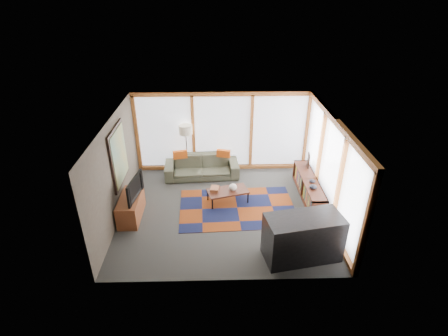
{
  "coord_description": "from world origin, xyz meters",
  "views": [
    {
      "loc": [
        -0.21,
        -7.81,
        5.5
      ],
      "look_at": [
        0.0,
        0.4,
        1.1
      ],
      "focal_mm": 28.0,
      "sensor_mm": 36.0,
      "label": 1
    }
  ],
  "objects_px": {
    "coffee_table": "(228,196)",
    "bar_counter": "(303,238)",
    "sofa": "(202,167)",
    "bookshelf": "(309,188)",
    "tv_console": "(131,207)",
    "television": "(131,188)",
    "floor_lamp": "(187,150)"
  },
  "relations": [
    {
      "from": "coffee_table",
      "to": "tv_console",
      "type": "relative_size",
      "value": 0.91
    },
    {
      "from": "sofa",
      "to": "bookshelf",
      "type": "distance_m",
      "value": 3.35
    },
    {
      "from": "coffee_table",
      "to": "bookshelf",
      "type": "height_order",
      "value": "bookshelf"
    },
    {
      "from": "floor_lamp",
      "to": "bookshelf",
      "type": "distance_m",
      "value": 3.9
    },
    {
      "from": "floor_lamp",
      "to": "coffee_table",
      "type": "relative_size",
      "value": 1.48
    },
    {
      "from": "television",
      "to": "sofa",
      "type": "bearing_deg",
      "value": -29.25
    },
    {
      "from": "tv_console",
      "to": "coffee_table",
      "type": "bearing_deg",
      "value": 14.42
    },
    {
      "from": "sofa",
      "to": "tv_console",
      "type": "xyz_separation_m",
      "value": [
        -1.78,
        -2.15,
        -0.03
      ]
    },
    {
      "from": "sofa",
      "to": "bookshelf",
      "type": "xyz_separation_m",
      "value": [
        3.09,
        -1.28,
        -0.04
      ]
    },
    {
      "from": "sofa",
      "to": "floor_lamp",
      "type": "relative_size",
      "value": 1.4
    },
    {
      "from": "sofa",
      "to": "tv_console",
      "type": "height_order",
      "value": "sofa"
    },
    {
      "from": "tv_console",
      "to": "bar_counter",
      "type": "bearing_deg",
      "value": -21.17
    },
    {
      "from": "floor_lamp",
      "to": "coffee_table",
      "type": "distance_m",
      "value": 2.21
    },
    {
      "from": "sofa",
      "to": "bar_counter",
      "type": "bearing_deg",
      "value": -61.45
    },
    {
      "from": "bookshelf",
      "to": "bar_counter",
      "type": "relative_size",
      "value": 1.4
    },
    {
      "from": "television",
      "to": "bar_counter",
      "type": "bearing_deg",
      "value": -102.5
    },
    {
      "from": "sofa",
      "to": "tv_console",
      "type": "relative_size",
      "value": 1.88
    },
    {
      "from": "bar_counter",
      "to": "sofa",
      "type": "bearing_deg",
      "value": 111.46
    },
    {
      "from": "sofa",
      "to": "bookshelf",
      "type": "bearing_deg",
      "value": -25.9
    },
    {
      "from": "bookshelf",
      "to": "tv_console",
      "type": "xyz_separation_m",
      "value": [
        -4.88,
        -0.87,
        0.01
      ]
    },
    {
      "from": "bookshelf",
      "to": "tv_console",
      "type": "height_order",
      "value": "tv_console"
    },
    {
      "from": "coffee_table",
      "to": "bookshelf",
      "type": "relative_size",
      "value": 0.48
    },
    {
      "from": "floor_lamp",
      "to": "tv_console",
      "type": "bearing_deg",
      "value": -118.94
    },
    {
      "from": "floor_lamp",
      "to": "coffee_table",
      "type": "height_order",
      "value": "floor_lamp"
    },
    {
      "from": "floor_lamp",
      "to": "tv_console",
      "type": "height_order",
      "value": "floor_lamp"
    },
    {
      "from": "coffee_table",
      "to": "television",
      "type": "height_order",
      "value": "television"
    },
    {
      "from": "coffee_table",
      "to": "bar_counter",
      "type": "xyz_separation_m",
      "value": [
        1.57,
        -2.25,
        0.34
      ]
    },
    {
      "from": "coffee_table",
      "to": "bar_counter",
      "type": "distance_m",
      "value": 2.77
    },
    {
      "from": "coffee_table",
      "to": "floor_lamp",
      "type": "bearing_deg",
      "value": 125.64
    },
    {
      "from": "tv_console",
      "to": "television",
      "type": "height_order",
      "value": "television"
    },
    {
      "from": "tv_console",
      "to": "bar_counter",
      "type": "xyz_separation_m",
      "value": [
        4.12,
        -1.6,
        0.22
      ]
    },
    {
      "from": "coffee_table",
      "to": "sofa",
      "type": "bearing_deg",
      "value": 117.21
    }
  ]
}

